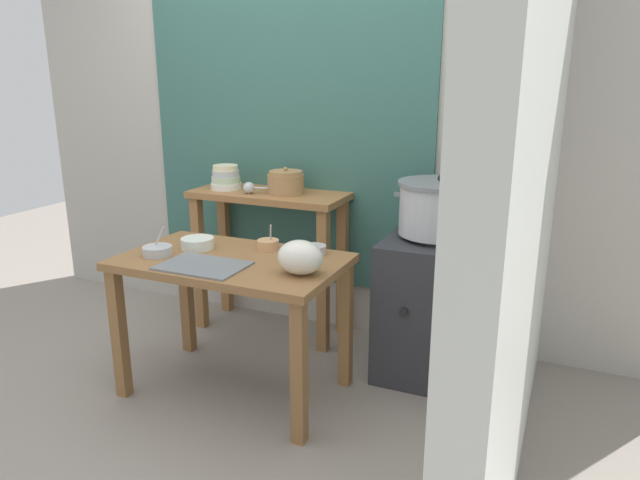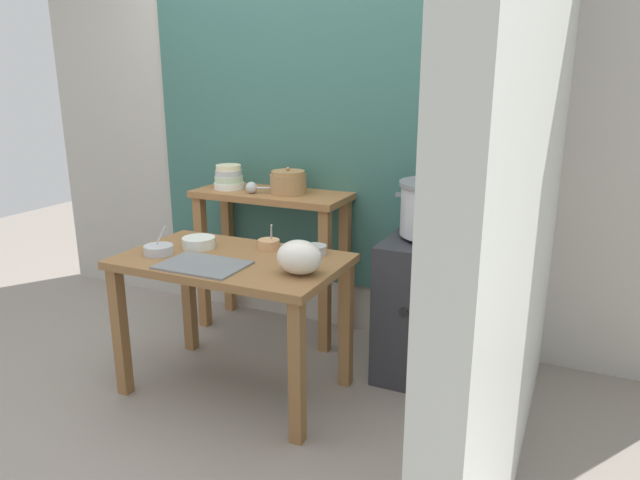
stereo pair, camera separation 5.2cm
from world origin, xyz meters
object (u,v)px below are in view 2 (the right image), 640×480
bowl_stack_enamel (229,178)px  serving_tray (203,265)px  clay_pot (288,182)px  prep_bowl_3 (159,249)px  ladle (253,188)px  prep_bowl_0 (294,254)px  stove_block (442,307)px  wide_pan (472,248)px  prep_bowl_1 (199,242)px  back_shelf_table (272,227)px  steamer_pot (441,208)px  prep_bowl_2 (315,249)px  prep_bowl_4 (269,244)px  plastic_bag (299,257)px  prep_table (233,279)px

bowl_stack_enamel → serving_tray: bearing=-64.2°
clay_pot → prep_bowl_3: 0.93m
prep_bowl_3 → ladle: bearing=83.2°
serving_tray → prep_bowl_0: prep_bowl_0 is taller
stove_block → bowl_stack_enamel: size_ratio=4.15×
wide_pan → prep_bowl_1: 1.38m
back_shelf_table → steamer_pot: (1.07, -0.11, 0.24)m
prep_bowl_1 → prep_bowl_2: 0.61m
prep_bowl_1 → prep_bowl_2: prep_bowl_1 is taller
prep_bowl_1 → prep_bowl_0: bearing=1.5°
steamer_pot → back_shelf_table: bearing=174.1°
prep_bowl_1 → clay_pot: bearing=75.5°
stove_block → serving_tray: (-0.97, -0.78, 0.34)m
stove_block → steamer_pot: bearing=153.4°
stove_block → wide_pan: wide_pan is taller
stove_block → wide_pan: (0.18, -0.25, 0.42)m
prep_bowl_0 → prep_bowl_4: bearing=150.5°
plastic_bag → prep_bowl_0: (-0.11, 0.16, -0.05)m
prep_table → prep_bowl_2: (0.34, 0.23, 0.13)m
prep_bowl_1 → prep_bowl_4: prep_bowl_4 is taller
wide_pan → prep_bowl_1: (-1.35, -0.30, -0.06)m
prep_table → wide_pan: (1.10, 0.37, 0.20)m
ladle → prep_bowl_4: 0.61m
wide_pan → prep_bowl_3: prep_bowl_3 is taller
clay_pot → plastic_bag: clay_pot is taller
steamer_pot → prep_bowl_1: steamer_pot is taller
prep_bowl_2 → clay_pot: bearing=129.3°
ladle → prep_bowl_3: size_ratio=1.79×
prep_bowl_1 → steamer_pot: bearing=26.6°
plastic_bag → stove_block: bearing=54.1°
back_shelf_table → wide_pan: 1.35m
wide_pan → prep_bowl_4: bearing=-170.8°
prep_bowl_4 → back_shelf_table: bearing=118.1°
ladle → wide_pan: 1.40m
stove_block → back_shelf_table: bearing=173.3°
stove_block → prep_bowl_1: 1.34m
ladle → serving_tray: size_ratio=0.65×
stove_block → ladle: size_ratio=3.00×
ladle → prep_bowl_3: bearing=-96.8°
steamer_pot → prep_bowl_1: (-1.12, -0.56, -0.17)m
prep_table → wide_pan: size_ratio=4.80×
plastic_bag → prep_bowl_2: size_ratio=1.80×
prep_table → clay_pot: 0.83m
prep_bowl_3 → prep_table: bearing=17.0°
ladle → prep_bowl_3: (-0.09, -0.77, -0.19)m
prep_bowl_0 → prep_bowl_3: bearing=-163.5°
stove_block → prep_bowl_1: (-1.16, -0.54, 0.37)m
bowl_stack_enamel → prep_bowl_2: bearing=-30.7°
steamer_pot → prep_table: bearing=-144.1°
bowl_stack_enamel → plastic_bag: 1.22m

